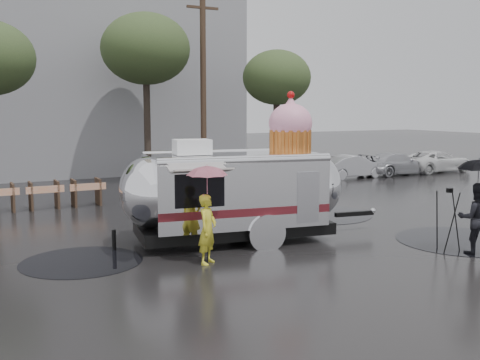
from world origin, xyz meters
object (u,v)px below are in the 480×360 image
person_left (208,229)px  tripod (449,213)px  airstream_trailer (237,188)px  person_right (476,218)px

person_left → tripod: (5.89, -1.74, 0.17)m
airstream_trailer → person_right: (4.62, -4.00, -0.57)m
airstream_trailer → tripod: airstream_trailer is taller
airstream_trailer → tripod: bearing=-30.6°
airstream_trailer → person_right: size_ratio=4.28×
airstream_trailer → person_right: airstream_trailer is taller
person_right → airstream_trailer: bearing=-4.5°
person_right → tripod: person_right is taller
person_right → tripod: size_ratio=1.10×
airstream_trailer → person_left: bearing=-124.6°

